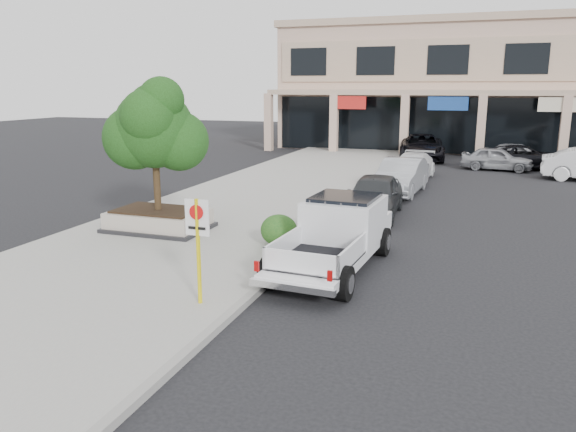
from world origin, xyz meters
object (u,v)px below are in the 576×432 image
object	(u,v)px
planter	(159,220)
no_parking_sign	(198,237)
curb_car_c	(412,167)
lot_car_a	(497,159)
lot_car_d	(524,157)
pickup_truck	(332,237)
planter_tree	(160,129)
curb_car_a	(374,195)
curb_car_b	(401,176)
curb_car_d	(422,147)
lot_car_e	(517,154)

from	to	relation	value
planter	no_parking_sign	world-z (taller)	no_parking_sign
curb_car_c	lot_car_a	xyz separation A→B (m)	(4.20, 4.88, -0.00)
curb_car_c	lot_car_d	distance (m)	8.25
curb_car_c	lot_car_d	xyz separation A→B (m)	(5.69, 5.97, 0.02)
pickup_truck	lot_car_a	xyz separation A→B (m)	(4.36, 20.52, -0.24)
planter_tree	curb_car_a	xyz separation A→B (m)	(6.04, 4.74, -2.64)
curb_car_b	lot_car_d	bearing A→B (deg)	65.18
curb_car_b	curb_car_c	xyz separation A→B (m)	(-0.01, 4.19, -0.12)
curb_car_d	lot_car_a	xyz separation A→B (m)	(4.60, -3.41, -0.16)
planter_tree	lot_car_d	world-z (taller)	planter_tree
planter_tree	curb_car_c	size ratio (longest dim) A/B	0.87
planter_tree	pickup_truck	size ratio (longest dim) A/B	0.69
lot_car_a	lot_car_d	distance (m)	1.84
lot_car_a	curb_car_c	bearing A→B (deg)	145.55
curb_car_a	pickup_truck	bearing A→B (deg)	-90.72
no_parking_sign	lot_car_e	distance (m)	28.04
lot_car_a	lot_car_e	distance (m)	3.18
planter_tree	curb_car_b	xyz separation A→B (m)	(6.35, 9.52, -2.63)
curb_car_a	curb_car_d	xyz separation A→B (m)	(-0.09, 17.26, 0.06)
curb_car_d	curb_car_a	bearing A→B (deg)	-96.59
curb_car_a	lot_car_e	size ratio (longest dim) A/B	1.14
planter	curb_car_c	size ratio (longest dim) A/B	0.69
no_parking_sign	lot_car_e	size ratio (longest dim) A/B	0.58
no_parking_sign	lot_car_e	world-z (taller)	no_parking_sign
planter_tree	curb_car_d	distance (m)	22.94
lot_car_d	lot_car_e	world-z (taller)	lot_car_d
curb_car_a	lot_car_a	distance (m)	14.57
pickup_truck	curb_car_c	world-z (taller)	pickup_truck
curb_car_a	lot_car_d	size ratio (longest dim) A/B	0.92
no_parking_sign	lot_car_d	size ratio (longest dim) A/B	0.46
no_parking_sign	pickup_truck	xyz separation A→B (m)	(2.02, 3.52, -0.72)
lot_car_e	curb_car_b	bearing A→B (deg)	158.66
curb_car_b	lot_car_d	xyz separation A→B (m)	(5.68, 10.16, -0.10)
planter_tree	lot_car_e	distance (m)	24.68
planter_tree	no_parking_sign	distance (m)	7.08
curb_car_a	lot_car_e	bearing A→B (deg)	69.22
curb_car_b	curb_car_d	distance (m)	12.49
no_parking_sign	curb_car_c	distance (m)	19.30
pickup_truck	lot_car_d	size ratio (longest dim) A/B	1.17
no_parking_sign	lot_car_d	bearing A→B (deg)	72.59
pickup_truck	lot_car_e	distance (m)	24.11
planter	curb_car_d	world-z (taller)	curb_car_d
planter_tree	lot_car_a	bearing A→B (deg)	60.44
lot_car_a	lot_car_e	world-z (taller)	lot_car_e
curb_car_a	lot_car_e	distance (m)	17.74
curb_car_a	lot_car_e	xyz separation A→B (m)	(5.73, 16.78, -0.09)
lot_car_a	lot_car_e	bearing A→B (deg)	-16.42
planter	no_parking_sign	xyz separation A→B (m)	(4.29, -5.29, 1.16)
planter	curb_car_a	xyz separation A→B (m)	(6.17, 4.89, 0.30)
curb_car_c	lot_car_d	world-z (taller)	lot_car_d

